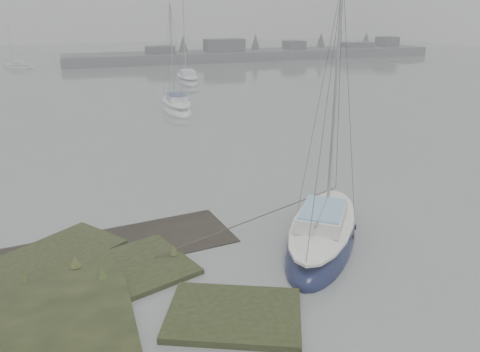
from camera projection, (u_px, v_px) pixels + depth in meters
name	position (u px, v px, depth m)	size (l,w,h in m)	color
ground	(111.00, 106.00, 39.26)	(160.00, 160.00, 0.00)	slate
far_shoreline	(263.00, 54.00, 75.74)	(60.00, 8.00, 4.15)	#4C4F51
sailboat_main	(322.00, 236.00, 16.19)	(5.78, 6.52, 9.30)	#101636
sailboat_white	(177.00, 107.00, 37.27)	(2.19, 6.33, 8.87)	white
sailboat_far_b	(187.00, 80.00, 51.36)	(2.59, 6.72, 9.31)	#A1A4AA
sailboat_far_c	(18.00, 67.00, 64.01)	(4.51, 3.52, 6.21)	silver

